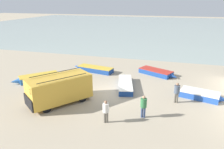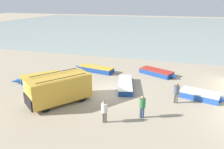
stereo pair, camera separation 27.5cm
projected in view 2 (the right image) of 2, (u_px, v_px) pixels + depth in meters
name	position (u px, v px, depth m)	size (l,w,h in m)	color
ground_plane	(111.00, 93.00, 19.46)	(200.00, 200.00, 0.00)	tan
sea_water	(162.00, 27.00, 66.46)	(120.00, 80.00, 0.01)	#99A89E
parked_van	(59.00, 88.00, 17.25)	(4.59, 5.15, 2.35)	gold
fishing_rowboat_0	(125.00, 84.00, 20.71)	(2.29, 5.32, 0.53)	navy
fishing_rowboat_1	(157.00, 73.00, 24.00)	(4.38, 2.92, 0.54)	navy
fishing_rowboat_2	(95.00, 69.00, 25.20)	(5.11, 2.01, 0.56)	navy
fishing_rowboat_3	(201.00, 95.00, 18.29)	(3.92, 2.38, 0.54)	#234CA3
fishing_rowboat_4	(38.00, 77.00, 22.37)	(3.97, 3.99, 0.62)	#2D66AD
fisherman_0	(104.00, 109.00, 14.46)	(0.43, 0.43, 1.62)	#5B564C
fisherman_1	(176.00, 91.00, 17.22)	(0.44, 0.44, 1.69)	#5B564C
fisherman_2	(142.00, 105.00, 15.04)	(0.44, 0.44, 1.67)	navy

